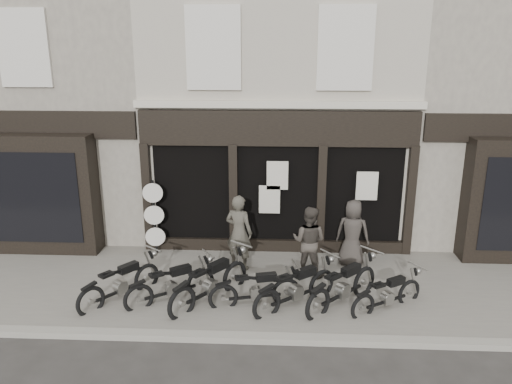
{
  "coord_description": "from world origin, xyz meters",
  "views": [
    {
      "loc": [
        0.05,
        -9.63,
        5.49
      ],
      "look_at": [
        -0.49,
        1.6,
        2.15
      ],
      "focal_mm": 35.0,
      "sensor_mm": 36.0,
      "label": 1
    }
  ],
  "objects_px": {
    "man_left": "(239,232)",
    "man_centre": "(309,241)",
    "man_right": "(352,233)",
    "motorcycle_2": "(211,286)",
    "motorcycle_4": "(296,291)",
    "advert_sign_post": "(155,221)",
    "motorcycle_3": "(256,292)",
    "motorcycle_5": "(343,289)",
    "motorcycle_6": "(388,297)",
    "motorcycle_1": "(172,287)",
    "motorcycle_0": "(121,286)"
  },
  "relations": [
    {
      "from": "man_left",
      "to": "man_centre",
      "type": "xyz_separation_m",
      "value": [
        1.7,
        -0.28,
        -0.09
      ]
    },
    {
      "from": "man_centre",
      "to": "man_right",
      "type": "bearing_deg",
      "value": -130.05
    },
    {
      "from": "motorcycle_2",
      "to": "motorcycle_4",
      "type": "height_order",
      "value": "motorcycle_2"
    },
    {
      "from": "motorcycle_4",
      "to": "man_centre",
      "type": "bearing_deg",
      "value": 38.3
    },
    {
      "from": "man_right",
      "to": "advert_sign_post",
      "type": "relative_size",
      "value": 0.8
    },
    {
      "from": "motorcycle_3",
      "to": "motorcycle_5",
      "type": "height_order",
      "value": "motorcycle_5"
    },
    {
      "from": "motorcycle_2",
      "to": "motorcycle_6",
      "type": "xyz_separation_m",
      "value": [
        3.79,
        -0.16,
        -0.09
      ]
    },
    {
      "from": "motorcycle_1",
      "to": "motorcycle_4",
      "type": "distance_m",
      "value": 2.71
    },
    {
      "from": "motorcycle_1",
      "to": "man_right",
      "type": "height_order",
      "value": "man_right"
    },
    {
      "from": "motorcycle_1",
      "to": "motorcycle_2",
      "type": "relative_size",
      "value": 0.92
    },
    {
      "from": "motorcycle_4",
      "to": "man_right",
      "type": "distance_m",
      "value": 2.6
    },
    {
      "from": "motorcycle_6",
      "to": "man_centre",
      "type": "relative_size",
      "value": 0.99
    },
    {
      "from": "motorcycle_5",
      "to": "man_centre",
      "type": "xyz_separation_m",
      "value": [
        -0.67,
        1.36,
        0.55
      ]
    },
    {
      "from": "motorcycle_5",
      "to": "man_left",
      "type": "xyz_separation_m",
      "value": [
        -2.37,
        1.64,
        0.63
      ]
    },
    {
      "from": "motorcycle_0",
      "to": "motorcycle_4",
      "type": "height_order",
      "value": "motorcycle_4"
    },
    {
      "from": "motorcycle_3",
      "to": "advert_sign_post",
      "type": "distance_m",
      "value": 3.84
    },
    {
      "from": "motorcycle_3",
      "to": "man_left",
      "type": "relative_size",
      "value": 1.05
    },
    {
      "from": "motorcycle_0",
      "to": "motorcycle_6",
      "type": "xyz_separation_m",
      "value": [
        5.77,
        -0.15,
        -0.04
      ]
    },
    {
      "from": "motorcycle_2",
      "to": "man_centre",
      "type": "distance_m",
      "value": 2.63
    },
    {
      "from": "motorcycle_1",
      "to": "motorcycle_5",
      "type": "distance_m",
      "value": 3.72
    },
    {
      "from": "motorcycle_6",
      "to": "advert_sign_post",
      "type": "distance_m",
      "value": 6.19
    },
    {
      "from": "man_centre",
      "to": "man_right",
      "type": "relative_size",
      "value": 1.01
    },
    {
      "from": "motorcycle_4",
      "to": "advert_sign_post",
      "type": "distance_m",
      "value": 4.49
    },
    {
      "from": "motorcycle_0",
      "to": "man_centre",
      "type": "height_order",
      "value": "man_centre"
    },
    {
      "from": "motorcycle_3",
      "to": "motorcycle_4",
      "type": "height_order",
      "value": "motorcycle_4"
    },
    {
      "from": "motorcycle_1",
      "to": "motorcycle_3",
      "type": "height_order",
      "value": "motorcycle_1"
    },
    {
      "from": "motorcycle_5",
      "to": "man_left",
      "type": "bearing_deg",
      "value": 100.57
    },
    {
      "from": "motorcycle_4",
      "to": "man_right",
      "type": "xyz_separation_m",
      "value": [
        1.45,
        2.09,
        0.55
      ]
    },
    {
      "from": "motorcycle_2",
      "to": "man_centre",
      "type": "height_order",
      "value": "man_centre"
    },
    {
      "from": "motorcycle_2",
      "to": "man_left",
      "type": "xyz_separation_m",
      "value": [
        0.49,
        1.64,
        0.62
      ]
    },
    {
      "from": "motorcycle_5",
      "to": "man_centre",
      "type": "relative_size",
      "value": 1.05
    },
    {
      "from": "man_left",
      "to": "motorcycle_4",
      "type": "bearing_deg",
      "value": 148.23
    },
    {
      "from": "motorcycle_1",
      "to": "motorcycle_4",
      "type": "xyz_separation_m",
      "value": [
        2.71,
        -0.09,
        0.03
      ]
    },
    {
      "from": "motorcycle_4",
      "to": "motorcycle_5",
      "type": "relative_size",
      "value": 1.05
    },
    {
      "from": "motorcycle_2",
      "to": "motorcycle_4",
      "type": "relative_size",
      "value": 1.07
    },
    {
      "from": "motorcycle_6",
      "to": "man_left",
      "type": "relative_size",
      "value": 0.9
    },
    {
      "from": "motorcycle_6",
      "to": "man_left",
      "type": "xyz_separation_m",
      "value": [
        -3.29,
        1.8,
        0.7
      ]
    },
    {
      "from": "man_centre",
      "to": "man_left",
      "type": "bearing_deg",
      "value": 11.38
    },
    {
      "from": "motorcycle_0",
      "to": "motorcycle_2",
      "type": "distance_m",
      "value": 1.98
    },
    {
      "from": "motorcycle_6",
      "to": "man_right",
      "type": "bearing_deg",
      "value": 70.56
    },
    {
      "from": "motorcycle_3",
      "to": "motorcycle_6",
      "type": "bearing_deg",
      "value": -15.12
    },
    {
      "from": "man_centre",
      "to": "motorcycle_2",
      "type": "bearing_deg",
      "value": 52.47
    },
    {
      "from": "motorcycle_0",
      "to": "motorcycle_6",
      "type": "relative_size",
      "value": 1.07
    },
    {
      "from": "motorcycle_3",
      "to": "man_right",
      "type": "xyz_separation_m",
      "value": [
        2.31,
        2.1,
        0.59
      ]
    },
    {
      "from": "motorcycle_4",
      "to": "man_left",
      "type": "bearing_deg",
      "value": 89.11
    },
    {
      "from": "motorcycle_0",
      "to": "advert_sign_post",
      "type": "distance_m",
      "value": 2.53
    },
    {
      "from": "motorcycle_3",
      "to": "advert_sign_post",
      "type": "xyz_separation_m",
      "value": [
        -2.79,
        2.54,
        0.66
      ]
    },
    {
      "from": "motorcycle_0",
      "to": "man_centre",
      "type": "xyz_separation_m",
      "value": [
        4.17,
        1.37,
        0.58
      ]
    },
    {
      "from": "motorcycle_2",
      "to": "motorcycle_6",
      "type": "distance_m",
      "value": 3.79
    },
    {
      "from": "motorcycle_1",
      "to": "motorcycle_6",
      "type": "height_order",
      "value": "motorcycle_1"
    }
  ]
}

